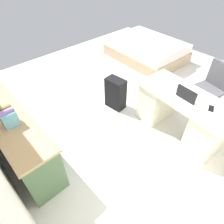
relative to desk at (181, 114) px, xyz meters
name	(u,v)px	position (x,y,z in m)	size (l,w,h in m)	color
ground_plane	(133,101)	(1.04, -0.06, -0.39)	(6.09, 6.09, 0.00)	silver
desk	(181,114)	(0.00, 0.00, 0.00)	(1.50, 0.80, 0.74)	beige
office_chair	(209,92)	(-0.03, -0.84, 0.03)	(0.56, 0.56, 0.94)	black
credenza	(17,137)	(1.28, 2.10, 0.00)	(1.80, 0.48, 0.77)	#4C6B47
bed	(147,50)	(2.07, -1.68, -0.14)	(1.96, 1.48, 0.58)	tan
suitcase_black	(116,93)	(1.17, 0.31, -0.08)	(0.36, 0.22, 0.61)	black
laptop	(188,96)	(-0.04, 0.05, 0.40)	(0.33, 0.25, 0.21)	#B7B7BC
computer_mouse	(175,89)	(0.21, -0.01, 0.37)	(0.06, 0.10, 0.03)	white
cell_phone_near_laptop	(211,108)	(-0.38, 0.01, 0.36)	(0.07, 0.14, 0.01)	black
book_row	(9,118)	(1.12, 2.10, 0.50)	(0.16, 0.17, 0.24)	#67A9BE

